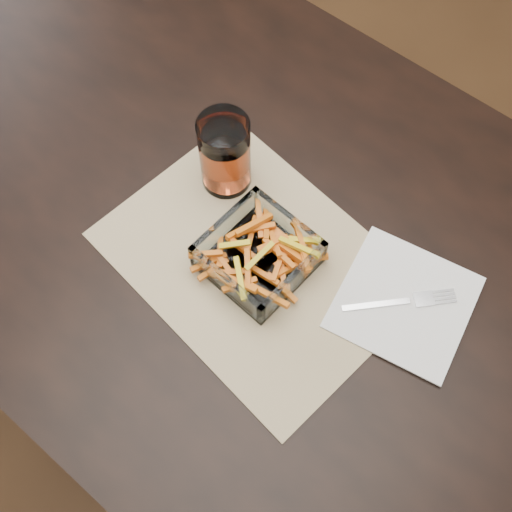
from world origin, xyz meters
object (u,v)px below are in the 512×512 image
at_px(dining_table, 228,231).
at_px(glass_bowl, 258,256).
at_px(fork, 403,301).
at_px(tumbler, 225,155).

height_order(dining_table, glass_bowl, glass_bowl).
xyz_separation_m(glass_bowl, fork, (0.21, 0.09, -0.02)).
distance_m(tumbler, fork, 0.35).
bearing_deg(glass_bowl, fork, 22.18).
relative_size(glass_bowl, fork, 1.14).
height_order(dining_table, tumbler, tumbler).
bearing_deg(tumbler, fork, -0.03).
bearing_deg(fork, tumbler, -136.65).
distance_m(glass_bowl, fork, 0.23).
relative_size(tumbler, fork, 1.04).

